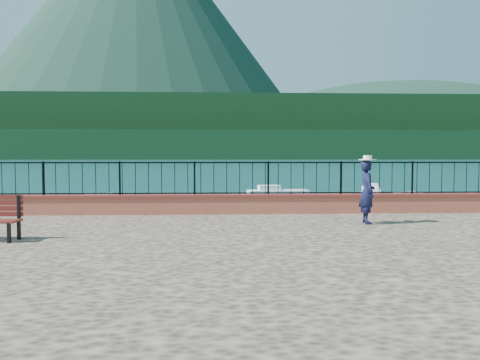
{
  "coord_description": "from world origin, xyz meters",
  "views": [
    {
      "loc": [
        -1.81,
        -10.21,
        2.96
      ],
      "look_at": [
        -1.23,
        2.0,
        2.3
      ],
      "focal_mm": 35.0,
      "sensor_mm": 36.0,
      "label": 1
    }
  ],
  "objects": [
    {
      "name": "person",
      "position": [
        2.0,
        1.52,
        2.01
      ],
      "size": [
        0.4,
        0.6,
        1.63
      ],
      "primitive_type": "imported",
      "rotation": [
        0.0,
        0.0,
        1.55
      ],
      "color": "black",
      "rests_on": "promenade"
    },
    {
      "name": "parapet",
      "position": [
        0.0,
        3.7,
        1.49
      ],
      "size": [
        28.0,
        0.46,
        0.58
      ],
      "primitive_type": "cube",
      "color": "#A34D3B",
      "rests_on": "promenade"
    },
    {
      "name": "companion_hill",
      "position": [
        220.0,
        560.0,
        0.0
      ],
      "size": [
        448.0,
        384.0,
        180.0
      ],
      "primitive_type": "ellipsoid",
      "color": "#142D23",
      "rests_on": "ground"
    },
    {
      "name": "hat",
      "position": [
        2.0,
        1.52,
        2.89
      ],
      "size": [
        0.44,
        0.44,
        0.12
      ],
      "primitive_type": "cylinder",
      "color": "white",
      "rests_on": "person"
    },
    {
      "name": "dock",
      "position": [
        -2.0,
        12.0,
        0.15
      ],
      "size": [
        2.0,
        16.0,
        0.3
      ],
      "primitive_type": "cube",
      "color": "#2D231C",
      "rests_on": "ground"
    },
    {
      "name": "foothills",
      "position": [
        0.0,
        360.0,
        22.0
      ],
      "size": [
        900.0,
        120.0,
        44.0
      ],
      "primitive_type": "cube",
      "color": "black",
      "rests_on": "ground"
    },
    {
      "name": "boat_5",
      "position": [
        9.98,
        25.2,
        0.4
      ],
      "size": [
        2.32,
        3.96,
        0.8
      ],
      "primitive_type": "cube",
      "rotation": [
        0.0,
        0.0,
        1.28
      ],
      "color": "silver",
      "rests_on": "ground"
    },
    {
      "name": "far_forest",
      "position": [
        0.0,
        300.0,
        9.0
      ],
      "size": [
        900.0,
        60.0,
        18.0
      ],
      "primitive_type": "cube",
      "color": "black",
      "rests_on": "ground"
    },
    {
      "name": "boat_2",
      "position": [
        9.87,
        16.49,
        0.4
      ],
      "size": [
        4.26,
        1.92,
        0.8
      ],
      "primitive_type": "cube",
      "rotation": [
        0.0,
        0.0,
        0.15
      ],
      "color": "white",
      "rests_on": "ground"
    },
    {
      "name": "boat_4",
      "position": [
        2.51,
        23.14,
        0.4
      ],
      "size": [
        4.45,
        1.77,
        0.8
      ],
      "primitive_type": "cube",
      "rotation": [
        0.0,
        0.0,
        0.11
      ],
      "color": "white",
      "rests_on": "ground"
    },
    {
      "name": "railing",
      "position": [
        0.0,
        3.7,
        2.25
      ],
      "size": [
        27.0,
        0.05,
        0.95
      ],
      "primitive_type": "cube",
      "color": "black",
      "rests_on": "parapet"
    },
    {
      "name": "ground",
      "position": [
        0.0,
        0.0,
        0.0
      ],
      "size": [
        2000.0,
        2000.0,
        0.0
      ],
      "primitive_type": "plane",
      "color": "#19596B",
      "rests_on": "ground"
    },
    {
      "name": "volcano",
      "position": [
        -120.0,
        700.0,
        190.0
      ],
      "size": [
        560.0,
        560.0,
        380.0
      ],
      "primitive_type": "cone",
      "color": "#142D23",
      "rests_on": "ground"
    },
    {
      "name": "boat_1",
      "position": [
        1.99,
        11.91,
        0.4
      ],
      "size": [
        4.06,
        2.13,
        0.8
      ],
      "primitive_type": "cube",
      "rotation": [
        0.0,
        0.0,
        -0.23
      ],
      "color": "silver",
      "rests_on": "ground"
    },
    {
      "name": "boat_0",
      "position": [
        -7.45,
        7.13,
        0.4
      ],
      "size": [
        3.83,
        1.95,
        0.8
      ],
      "primitive_type": "cube",
      "rotation": [
        0.0,
        0.0,
        -0.19
      ],
      "color": "silver",
      "rests_on": "ground"
    },
    {
      "name": "boat_3",
      "position": [
        -7.79,
        16.58,
        0.4
      ],
      "size": [
        4.13,
        3.81,
        0.8
      ],
      "primitive_type": "cube",
      "rotation": [
        0.0,
        0.0,
        0.71
      ],
      "color": "silver",
      "rests_on": "ground"
    }
  ]
}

